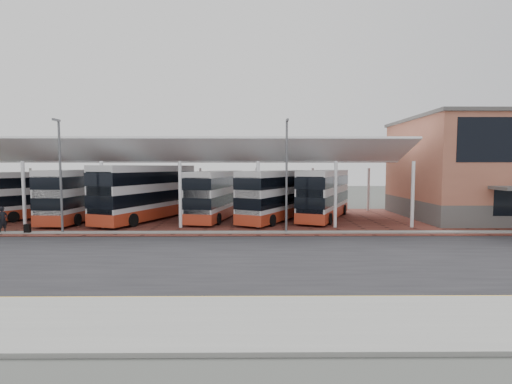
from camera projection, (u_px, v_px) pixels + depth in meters
ground at (260, 254)px, 20.28m from camera, size 140.00×140.00×0.00m
road at (260, 258)px, 19.29m from camera, size 120.00×14.00×0.02m
forecourt at (280, 219)px, 33.27m from camera, size 72.00×16.00×0.06m
sidewalk at (266, 322)px, 11.30m from camera, size 120.00×4.00×0.14m
north_kerb at (258, 233)px, 26.46m from camera, size 120.00×0.80×0.14m
yellow_line_near at (264, 300)px, 13.30m from camera, size 120.00×0.12×0.01m
yellow_line_far at (263, 297)px, 13.60m from camera, size 120.00×0.12×0.01m
canopy at (191, 155)px, 33.73m from camera, size 37.00×11.63×7.07m
terminal at (507, 168)px, 34.03m from camera, size 18.40×14.40×9.25m
lamp_west at (60, 173)px, 26.12m from camera, size 0.16×0.90×8.07m
lamp_east at (287, 173)px, 26.25m from camera, size 0.16×0.90×8.07m
bus_0 at (44, 195)px, 34.59m from camera, size 7.48×9.97×4.24m
bus_1 at (84, 195)px, 32.86m from camera, size 3.22×10.91×4.44m
bus_2 at (148, 193)px, 32.77m from camera, size 6.71×11.88×4.82m
bus_3 at (216, 195)px, 33.45m from camera, size 4.42×10.71×4.30m
bus_4 at (277, 196)px, 32.61m from camera, size 7.25×10.42×4.36m
bus_5 at (324, 195)px, 33.48m from camera, size 6.48×10.72×4.38m
pedestrian at (3, 220)px, 26.29m from camera, size 0.67×0.81×1.89m
suitcase at (27, 229)px, 26.11m from camera, size 0.39×0.28×0.67m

